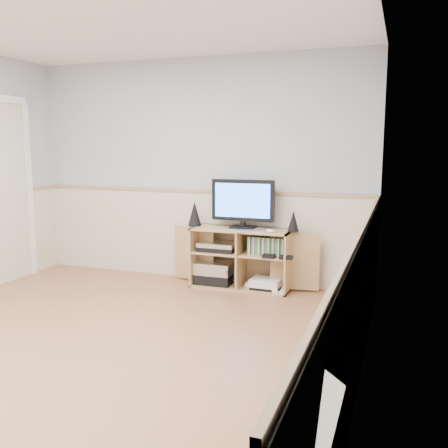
% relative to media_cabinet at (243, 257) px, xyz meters
% --- Properties ---
extents(room, '(4.04, 4.54, 2.54)m').
position_rel_media_cabinet_xyz_m(room, '(-0.65, -1.95, 0.88)').
color(room, tan).
rests_on(room, ground).
extents(media_cabinet, '(1.66, 0.40, 0.65)m').
position_rel_media_cabinet_xyz_m(media_cabinet, '(0.00, 0.00, 0.00)').
color(media_cabinet, tan).
rests_on(media_cabinet, floor).
extents(monitor, '(0.69, 0.18, 0.52)m').
position_rel_media_cabinet_xyz_m(monitor, '(0.00, -0.00, 0.60)').
color(monitor, black).
rests_on(monitor, media_cabinet).
extents(speaker_left, '(0.15, 0.15, 0.27)m').
position_rel_media_cabinet_xyz_m(speaker_left, '(-0.55, -0.03, 0.46)').
color(speaker_left, black).
rests_on(speaker_left, media_cabinet).
extents(speaker_right, '(0.12, 0.12, 0.22)m').
position_rel_media_cabinet_xyz_m(speaker_right, '(0.56, -0.03, 0.43)').
color(speaker_right, black).
rests_on(speaker_right, media_cabinet).
extents(keyboard, '(0.32, 0.18, 0.01)m').
position_rel_media_cabinet_xyz_m(keyboard, '(0.14, -0.19, 0.32)').
color(keyboard, silver).
rests_on(keyboard, media_cabinet).
extents(mouse, '(0.11, 0.09, 0.04)m').
position_rel_media_cabinet_xyz_m(mouse, '(0.35, -0.19, 0.34)').
color(mouse, white).
rests_on(mouse, media_cabinet).
extents(av_components, '(0.50, 0.30, 0.47)m').
position_rel_media_cabinet_xyz_m(av_components, '(-0.29, -0.05, -0.11)').
color(av_components, black).
rests_on(av_components, media_cabinet).
extents(game_consoles, '(0.45, 0.30, 0.11)m').
position_rel_media_cabinet_xyz_m(game_consoles, '(0.28, -0.06, -0.26)').
color(game_consoles, white).
rests_on(game_consoles, media_cabinet).
extents(game_cases, '(0.39, 0.13, 0.19)m').
position_rel_media_cabinet_xyz_m(game_cases, '(0.29, -0.07, 0.15)').
color(game_cases, '#3F8C3F').
rests_on(game_cases, media_cabinet).
extents(wall_outlet, '(0.12, 0.03, 0.12)m').
position_rel_media_cabinet_xyz_m(wall_outlet, '(0.40, 0.16, 0.27)').
color(wall_outlet, white).
rests_on(wall_outlet, wall_back).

